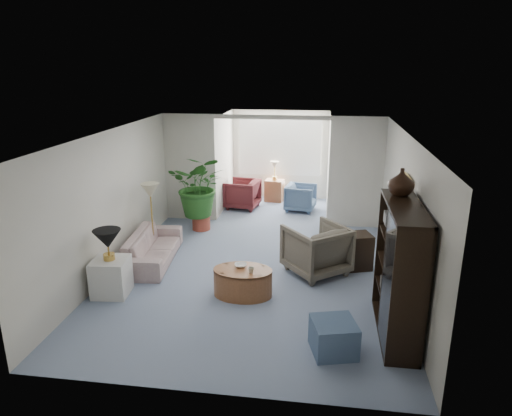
% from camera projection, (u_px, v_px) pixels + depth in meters
% --- Properties ---
extents(floor, '(6.00, 6.00, 0.00)m').
position_uv_depth(floor, '(251.00, 278.00, 8.14)').
color(floor, '#8B9AB7').
rests_on(floor, ground).
extents(sunroom_floor, '(2.60, 2.60, 0.00)m').
position_uv_depth(sunroom_floor, '(275.00, 209.00, 12.01)').
color(sunroom_floor, '#8B9AB7').
rests_on(sunroom_floor, ground).
extents(back_pier_left, '(1.20, 0.12, 2.50)m').
position_uv_depth(back_pier_left, '(190.00, 168.00, 10.86)').
color(back_pier_left, silver).
rests_on(back_pier_left, ground).
extents(back_pier_right, '(1.20, 0.12, 2.50)m').
position_uv_depth(back_pier_right, '(356.00, 173.00, 10.34)').
color(back_pier_right, silver).
rests_on(back_pier_right, ground).
extents(back_header, '(2.60, 0.12, 0.10)m').
position_uv_depth(back_header, '(272.00, 117.00, 10.24)').
color(back_header, silver).
rests_on(back_header, back_pier_left).
extents(window_pane, '(2.20, 0.02, 1.50)m').
position_uv_depth(window_pane, '(280.00, 148.00, 12.61)').
color(window_pane, white).
extents(window_blinds, '(2.20, 0.02, 1.50)m').
position_uv_depth(window_blinds, '(280.00, 148.00, 12.58)').
color(window_blinds, white).
extents(framed_picture, '(0.04, 0.50, 0.40)m').
position_uv_depth(framed_picture, '(407.00, 191.00, 7.20)').
color(framed_picture, '#B9AF94').
extents(sofa, '(0.92, 1.97, 0.56)m').
position_uv_depth(sofa, '(153.00, 247.00, 8.76)').
color(sofa, beige).
rests_on(sofa, ground).
extents(end_table, '(0.60, 0.60, 0.60)m').
position_uv_depth(end_table, '(111.00, 277.00, 7.50)').
color(end_table, silver).
rests_on(end_table, ground).
extents(table_lamp, '(0.44, 0.44, 0.30)m').
position_uv_depth(table_lamp, '(107.00, 239.00, 7.31)').
color(table_lamp, black).
rests_on(table_lamp, end_table).
extents(floor_lamp, '(0.36, 0.36, 0.28)m').
position_uv_depth(floor_lamp, '(150.00, 191.00, 8.95)').
color(floor_lamp, beige).
rests_on(floor_lamp, ground).
extents(coffee_table, '(1.15, 1.15, 0.45)m').
position_uv_depth(coffee_table, '(243.00, 282.00, 7.49)').
color(coffee_table, '#945735').
rests_on(coffee_table, ground).
extents(coffee_bowl, '(0.24, 0.24, 0.05)m').
position_uv_depth(coffee_bowl, '(241.00, 265.00, 7.51)').
color(coffee_bowl, white).
rests_on(coffee_bowl, coffee_table).
extents(coffee_cup, '(0.11, 0.11, 0.09)m').
position_uv_depth(coffee_cup, '(251.00, 270.00, 7.29)').
color(coffee_cup, beige).
rests_on(coffee_cup, coffee_table).
extents(wingback_chair, '(1.35, 1.35, 0.89)m').
position_uv_depth(wingback_chair, '(316.00, 249.00, 8.24)').
color(wingback_chair, '#686052').
rests_on(wingback_chair, ground).
extents(side_table_dark, '(0.65, 0.58, 0.65)m').
position_uv_depth(side_table_dark, '(355.00, 251.00, 8.46)').
color(side_table_dark, black).
rests_on(side_table_dark, ground).
extents(entertainment_cabinet, '(0.44, 1.66, 1.84)m').
position_uv_depth(entertainment_cabinet, '(399.00, 271.00, 6.25)').
color(entertainment_cabinet, black).
rests_on(entertainment_cabinet, ground).
extents(cabinet_urn, '(0.36, 0.36, 0.38)m').
position_uv_depth(cabinet_urn, '(401.00, 182.00, 6.39)').
color(cabinet_urn, black).
rests_on(cabinet_urn, entertainment_cabinet).
extents(ottoman, '(0.66, 0.66, 0.43)m').
position_uv_depth(ottoman, '(334.00, 337.00, 6.01)').
color(ottoman, slate).
rests_on(ottoman, ground).
extents(plant_pot, '(0.40, 0.40, 0.32)m').
position_uv_depth(plant_pot, '(201.00, 222.00, 10.49)').
color(plant_pot, '#9B3D2D').
rests_on(plant_pot, ground).
extents(house_plant, '(1.25, 1.09, 1.39)m').
position_uv_depth(house_plant, '(200.00, 186.00, 10.23)').
color(house_plant, '#265C1F').
rests_on(house_plant, plant_pot).
extents(sunroom_chair_blue, '(0.83, 0.81, 0.67)m').
position_uv_depth(sunroom_chair_blue, '(301.00, 198.00, 11.79)').
color(sunroom_chair_blue, slate).
rests_on(sunroom_chair_blue, ground).
extents(sunroom_chair_maroon, '(0.93, 0.91, 0.74)m').
position_uv_depth(sunroom_chair_maroon, '(242.00, 194.00, 11.98)').
color(sunroom_chair_maroon, maroon).
rests_on(sunroom_chair_maroon, ground).
extents(sunroom_table, '(0.53, 0.44, 0.58)m').
position_uv_depth(sunroom_table, '(274.00, 190.00, 12.61)').
color(sunroom_table, '#945735').
rests_on(sunroom_table, ground).
extents(shelf_clutter, '(0.30, 1.07, 1.06)m').
position_uv_depth(shelf_clutter, '(398.00, 263.00, 6.11)').
color(shelf_clutter, '#4E4B48').
rests_on(shelf_clutter, entertainment_cabinet).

